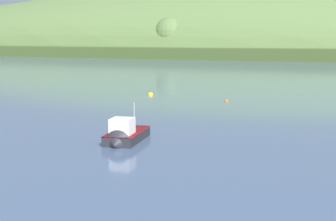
% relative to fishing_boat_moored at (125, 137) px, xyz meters
% --- Properties ---
extents(far_shoreline_hill, '(495.44, 138.81, 61.88)m').
position_rel_fishing_boat_moored_xyz_m(far_shoreline_hill, '(-73.74, 185.57, -0.29)').
color(far_shoreline_hill, '#3C4E24').
rests_on(far_shoreline_hill, ground).
extents(fishing_boat_moored, '(3.25, 5.74, 3.46)m').
position_rel_fishing_boat_moored_xyz_m(fishing_boat_moored, '(0.00, 0.00, 0.00)').
color(fishing_boat_moored, '#232328').
rests_on(fishing_boat_moored, ground).
extents(mooring_buoy_foreground, '(0.74, 0.74, 0.82)m').
position_rel_fishing_boat_moored_xyz_m(mooring_buoy_foreground, '(-12.38, 27.18, -0.43)').
color(mooring_buoy_foreground, yellow).
rests_on(mooring_buoy_foreground, ground).
extents(mooring_buoy_midchannel, '(0.47, 0.47, 0.55)m').
position_rel_fishing_boat_moored_xyz_m(mooring_buoy_midchannel, '(-1.02, 25.72, -0.43)').
color(mooring_buoy_midchannel, '#EA5B19').
rests_on(mooring_buoy_midchannel, ground).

